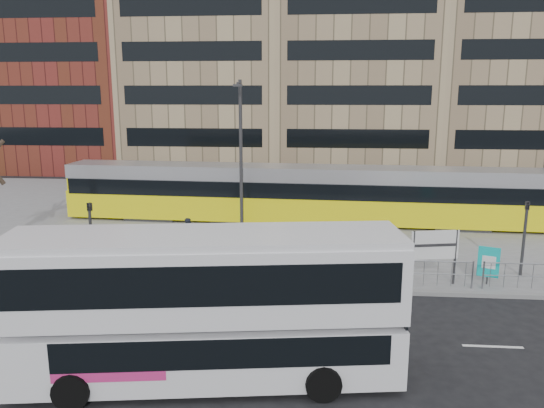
# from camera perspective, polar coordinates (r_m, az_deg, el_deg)

# --- Properties ---
(ground) EXTENTS (120.00, 120.00, 0.00)m
(ground) POSITION_cam_1_polar(r_m,az_deg,el_deg) (20.71, 2.91, -9.39)
(ground) COLOR black
(ground) RESTS_ON ground
(plaza) EXTENTS (64.00, 24.00, 0.15)m
(plaza) POSITION_cam_1_polar(r_m,az_deg,el_deg) (32.15, 3.63, -1.42)
(plaza) COLOR slate
(plaza) RESTS_ON ground
(kerb) EXTENTS (64.00, 0.25, 0.17)m
(kerb) POSITION_cam_1_polar(r_m,az_deg,el_deg) (20.72, 2.92, -9.15)
(kerb) COLOR gray
(kerb) RESTS_ON ground
(building_row) EXTENTS (70.40, 18.40, 31.20)m
(building_row) POSITION_cam_1_polar(r_m,az_deg,el_deg) (53.80, 6.08, 17.74)
(building_row) COLOR maroon
(building_row) RESTS_ON ground
(pedestrian_barrier) EXTENTS (32.07, 0.07, 1.10)m
(pedestrian_barrier) POSITION_cam_1_polar(r_m,az_deg,el_deg) (20.88, 8.52, -6.46)
(pedestrian_barrier) COLOR gray
(pedestrian_barrier) RESTS_ON plaza
(road_markings) EXTENTS (62.00, 0.12, 0.01)m
(road_markings) POSITION_cam_1_polar(r_m,az_deg,el_deg) (17.04, 5.92, -14.36)
(road_markings) COLOR white
(road_markings) RESTS_ON ground
(double_decker_bus) EXTENTS (10.33, 3.72, 4.04)m
(double_decker_bus) POSITION_cam_1_polar(r_m,az_deg,el_deg) (14.10, -7.13, -10.50)
(double_decker_bus) COLOR white
(double_decker_bus) RESTS_ON ground
(tram) EXTENTS (27.47, 3.97, 3.23)m
(tram) POSITION_cam_1_polar(r_m,az_deg,el_deg) (30.42, 3.19, 1.08)
(tram) COLOR yellow
(tram) RESTS_ON plaza
(station_sign) EXTENTS (1.87, 0.45, 2.18)m
(station_sign) POSITION_cam_1_polar(r_m,az_deg,el_deg) (21.42, 17.10, -4.49)
(station_sign) COLOR #2D2D30
(station_sign) RESTS_ON plaza
(ad_panel) EXTENTS (0.77, 0.35, 1.51)m
(ad_panel) POSITION_cam_1_polar(r_m,az_deg,el_deg) (22.36, 22.26, -5.85)
(ad_panel) COLOR #2D2D30
(ad_panel) RESTS_ON plaza
(pedestrian) EXTENTS (0.54, 0.70, 1.69)m
(pedestrian) POSITION_cam_1_polar(r_m,az_deg,el_deg) (24.84, -8.87, -3.41)
(pedestrian) COLOR black
(pedestrian) RESTS_ON plaza
(traffic_light_west) EXTENTS (0.23, 0.25, 3.10)m
(traffic_light_west) POSITION_cam_1_polar(r_m,az_deg,el_deg) (22.35, -18.90, -2.69)
(traffic_light_west) COLOR #2D2D30
(traffic_light_west) RESTS_ON plaza
(traffic_light_east) EXTENTS (0.19, 0.22, 3.10)m
(traffic_light_east) POSITION_cam_1_polar(r_m,az_deg,el_deg) (23.70, 25.56, -2.42)
(traffic_light_east) COLOR #2D2D30
(traffic_light_east) RESTS_ON plaza
(lamp_post_west) EXTENTS (0.45, 1.04, 7.98)m
(lamp_post_west) POSITION_cam_1_polar(r_m,az_deg,el_deg) (28.01, -3.38, 5.80)
(lamp_post_west) COLOR #2D2D30
(lamp_post_west) RESTS_ON plaza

